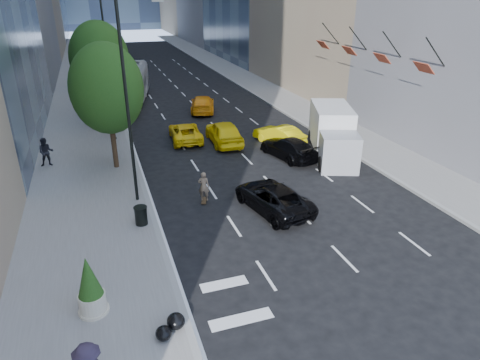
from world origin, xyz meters
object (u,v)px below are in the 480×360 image
object	(u,v)px
box_truck	(333,133)
trash_can	(141,216)
black_sedan_lincoln	(273,197)
planter_shrub	(90,287)
city_bus	(128,85)
skateboarder	(204,188)
black_sedan_mercedes	(288,148)

from	to	relation	value
box_truck	trash_can	bearing A→B (deg)	-136.88
black_sedan_lincoln	planter_shrub	size ratio (longest dim) A/B	2.22
city_bus	trash_can	world-z (taller)	city_bus
skateboarder	black_sedan_lincoln	world-z (taller)	skateboarder
city_bus	black_sedan_lincoln	bearing A→B (deg)	-67.11
black_sedan_mercedes	box_truck	bearing A→B (deg)	155.64
black_sedan_lincoln	box_truck	xyz separation A→B (m)	(6.68, 5.84, 0.92)
city_bus	box_truck	distance (m)	22.30
black_sedan_lincoln	city_bus	distance (m)	25.49
trash_can	planter_shrub	bearing A→B (deg)	-112.41
black_sedan_lincoln	skateboarder	bearing A→B (deg)	-43.71
city_bus	trash_can	bearing A→B (deg)	-81.84
black_sedan_lincoln	box_truck	size ratio (longest dim) A/B	0.70
box_truck	planter_shrub	size ratio (longest dim) A/B	3.18
city_bus	planter_shrub	world-z (taller)	city_bus
planter_shrub	city_bus	bearing A→B (deg)	82.31
skateboarder	planter_shrub	xyz separation A→B (m)	(-5.67, -7.04, 0.40)
box_truck	skateboarder	bearing A→B (deg)	-137.45
skateboarder	black_sedan_lincoln	distance (m)	3.61
black_sedan_lincoln	trash_can	world-z (taller)	black_sedan_lincoln
skateboarder	city_bus	bearing A→B (deg)	-64.32
city_bus	black_sedan_mercedes	bearing A→B (deg)	-53.15
skateboarder	black_sedan_mercedes	bearing A→B (deg)	-124.92
trash_can	skateboarder	bearing A→B (deg)	24.16
black_sedan_lincoln	box_truck	bearing A→B (deg)	-150.66
black_sedan_lincoln	trash_can	xyz separation A→B (m)	(-6.46, 0.38, -0.10)
skateboarder	planter_shrub	distance (m)	9.05
trash_can	city_bus	bearing A→B (deg)	85.82
skateboarder	planter_shrub	size ratio (longest dim) A/B	0.73
trash_can	black_sedan_lincoln	bearing A→B (deg)	-3.38
black_sedan_mercedes	planter_shrub	xyz separation A→B (m)	(-12.55, -11.57, 0.51)
black_sedan_lincoln	city_bus	xyz separation A→B (m)	(-4.66, 25.03, 1.06)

